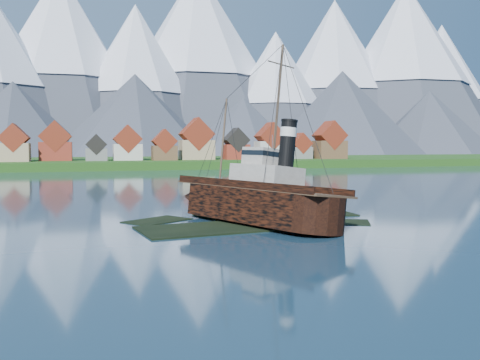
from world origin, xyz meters
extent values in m
plane|color=#183144|center=(0.00, 0.00, 0.00)|extent=(1400.00, 1400.00, 0.00)
cube|color=black|center=(-3.00, -2.00, -0.32)|extent=(19.08, 11.42, 1.00)
cube|color=black|center=(6.00, 4.00, -0.38)|extent=(15.15, 9.76, 1.00)
cube|color=black|center=(2.00, 9.00, -0.28)|extent=(11.45, 9.06, 1.00)
cube|color=black|center=(12.00, -1.00, -0.42)|extent=(10.27, 8.34, 1.00)
cube|color=black|center=(-9.00, 6.00, -0.40)|extent=(9.42, 8.68, 1.00)
cube|color=black|center=(15.00, 5.00, -0.35)|extent=(6.00, 4.00, 1.00)
cube|color=#1F4313|center=(0.00, 170.00, 0.00)|extent=(600.00, 80.00, 3.20)
cube|color=#3F3D38|center=(0.00, 132.00, 0.00)|extent=(600.00, 2.50, 2.00)
cube|color=tan|center=(-43.00, 150.00, 6.40)|extent=(10.50, 9.00, 6.80)
cube|color=maroon|center=(-43.00, 150.00, 11.69)|extent=(10.69, 9.18, 10.69)
cube|color=maroon|center=(-29.00, 156.00, 6.60)|extent=(12.00, 8.50, 7.20)
cube|color=maroon|center=(-29.00, 156.00, 12.36)|extent=(12.22, 8.67, 12.22)
cube|color=slate|center=(-14.00, 151.00, 5.40)|extent=(8.00, 7.00, 4.80)
cube|color=black|center=(-14.00, 151.00, 9.24)|extent=(8.15, 7.14, 8.15)
cube|color=beige|center=(-2.00, 154.00, 6.20)|extent=(11.00, 9.50, 6.40)
cube|color=maroon|center=(-2.00, 154.00, 11.38)|extent=(11.20, 9.69, 11.20)
cube|color=brown|center=(12.00, 150.00, 5.90)|extent=(9.50, 8.00, 5.80)
cube|color=maroon|center=(12.00, 150.00, 10.51)|extent=(9.67, 8.16, 9.67)
cube|color=tan|center=(26.00, 155.00, 7.00)|extent=(13.50, 10.00, 8.00)
cube|color=maroon|center=(26.00, 155.00, 13.43)|extent=(13.75, 10.20, 13.75)
cube|color=maroon|center=(42.00, 152.00, 6.10)|extent=(10.00, 8.50, 6.20)
cube|color=black|center=(42.00, 152.00, 11.00)|extent=(10.18, 8.67, 10.18)
cube|color=beige|center=(56.00, 149.00, 6.75)|extent=(11.50, 9.00, 7.50)
cube|color=maroon|center=(56.00, 149.00, 12.57)|extent=(11.71, 9.18, 11.71)
cube|color=slate|center=(71.00, 153.00, 5.50)|extent=(9.00, 7.50, 5.00)
cube|color=maroon|center=(71.00, 153.00, 9.62)|extent=(9.16, 7.65, 9.16)
cube|color=brown|center=(84.00, 151.00, 6.90)|extent=(12.50, 10.00, 7.80)
cube|color=maroon|center=(84.00, 151.00, 13.05)|extent=(12.73, 10.20, 12.73)
cone|color=#2D333D|center=(-40.00, 495.00, 88.00)|extent=(210.00, 210.00, 180.00)
cone|color=white|center=(-40.00, 495.00, 124.00)|extent=(130.20, 130.20, 108.00)
cone|color=#2D333D|center=(30.00, 470.00, 70.50)|extent=(170.00, 170.00, 145.00)
cone|color=white|center=(30.00, 470.00, 99.50)|extent=(105.40, 105.40, 87.00)
cone|color=#2D333D|center=(100.00, 515.00, 98.00)|extent=(240.00, 240.00, 200.00)
cone|color=white|center=(100.00, 515.00, 138.00)|extent=(148.80, 148.80, 120.00)
cone|color=#2D333D|center=(170.00, 460.00, 60.50)|extent=(150.00, 150.00, 125.00)
cone|color=white|center=(170.00, 460.00, 85.50)|extent=(93.00, 93.00, 75.00)
cone|color=#2D333D|center=(250.00, 490.00, 83.00)|extent=(200.00, 200.00, 170.00)
cone|color=white|center=(250.00, 490.00, 117.00)|extent=(124.00, 124.00, 102.00)
cone|color=#2D333D|center=(330.00, 475.00, 93.00)|extent=(230.00, 230.00, 190.00)
cone|color=white|center=(330.00, 475.00, 131.00)|extent=(142.60, 142.60, 114.00)
cone|color=#2D333D|center=(400.00, 505.00, 75.50)|extent=(180.00, 180.00, 155.00)
cone|color=white|center=(400.00, 505.00, 106.50)|extent=(111.60, 111.60, 93.00)
cone|color=#2D333D|center=(-70.00, 374.00, 27.00)|extent=(120.00, 120.00, 58.00)
cone|color=#2D333D|center=(20.00, 369.00, 31.00)|extent=(136.00, 136.00, 66.00)
cone|color=#2D333D|center=(110.00, 373.00, 23.00)|extent=(110.00, 110.00, 50.00)
cone|color=#2D333D|center=(200.00, 370.00, 35.50)|extent=(150.00, 150.00, 75.00)
cone|color=#2D333D|center=(290.00, 371.00, 28.00)|extent=(124.00, 124.00, 60.00)
cube|color=black|center=(2.23, 0.61, 2.17)|extent=(6.73, 19.38, 4.04)
cone|color=black|center=(2.23, 13.18, 2.17)|extent=(6.73, 6.73, 6.73)
cylinder|color=black|center=(2.23, -9.08, 2.17)|extent=(6.73, 6.73, 4.04)
cube|color=#4C3826|center=(2.23, 0.61, 4.28)|extent=(6.60, 25.57, 0.24)
cube|color=black|center=(-1.00, 0.61, 4.72)|extent=(0.19, 24.77, 0.87)
cube|color=black|center=(5.46, 0.61, 4.72)|extent=(0.19, 24.77, 0.87)
cube|color=#ADA89E|center=(2.23, -0.83, 5.73)|extent=(5.00, 8.17, 2.88)
cube|color=#ADA89E|center=(2.23, 0.13, 8.23)|extent=(3.46, 3.85, 2.12)
cylinder|color=black|center=(2.23, -4.01, 9.86)|extent=(1.83, 1.83, 5.38)
cylinder|color=silver|center=(2.23, -4.01, 11.21)|extent=(1.92, 1.92, 1.06)
cylinder|color=#473828|center=(2.23, 8.30, 10.15)|extent=(0.27, 0.27, 11.54)
cylinder|color=#473828|center=(2.23, -1.80, 15.53)|extent=(0.31, 0.31, 12.50)
cube|color=silver|center=(39.99, 101.05, 0.11)|extent=(7.13, 11.33, 1.34)
cube|color=silver|center=(39.99, 101.05, 1.17)|extent=(3.53, 3.86, 0.78)
cylinder|color=gray|center=(39.99, 101.05, 6.59)|extent=(0.16, 0.16, 11.62)
camera|label=1|loc=(-17.44, -61.59, 9.92)|focal=40.00mm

